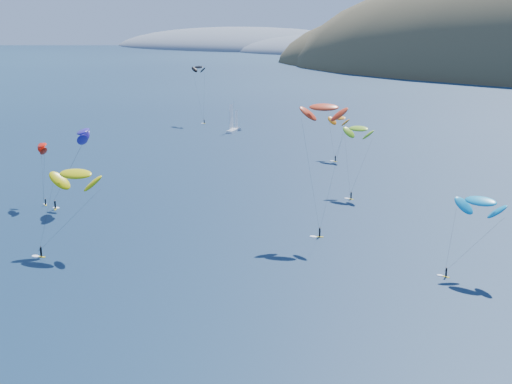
{
  "coord_description": "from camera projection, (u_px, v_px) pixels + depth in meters",
  "views": [
    {
      "loc": [
        63.38,
        -38.65,
        44.86
      ],
      "look_at": [
        -14.53,
        80.0,
        9.0
      ],
      "focal_mm": 50.0,
      "sensor_mm": 36.0,
      "label": 1
    }
  ],
  "objects": [
    {
      "name": "kitesurfer_0",
      "position": [
        42.0,
        145.0,
        170.7
      ],
      "size": [
        7.38,
        6.43,
        15.81
      ],
      "rotation": [
        0.0,
        0.0,
        -0.6
      ],
      "color": "yellow",
      "rests_on": "ground"
    },
    {
      "name": "kitesurfer_1",
      "position": [
        339.0,
        118.0,
        223.72
      ],
      "size": [
        8.47,
        9.42,
        14.87
      ],
      "rotation": [
        0.0,
        0.0,
        -0.23
      ],
      "color": "yellow",
      "rests_on": "ground"
    },
    {
      "name": "kitesurfer_2",
      "position": [
        76.0,
        174.0,
        137.05
      ],
      "size": [
        11.54,
        12.66,
        17.65
      ],
      "rotation": [
        0.0,
        0.0,
        0.25
      ],
      "color": "yellow",
      "rests_on": "ground"
    },
    {
      "name": "headland",
      "position": [
        262.0,
        51.0,
        921.7
      ],
      "size": [
        460.0,
        250.0,
        60.0
      ],
      "color": "slate",
      "rests_on": "ground"
    },
    {
      "name": "sailboat",
      "position": [
        233.0,
        129.0,
        275.21
      ],
      "size": [
        10.16,
        8.83,
        12.2
      ],
      "rotation": [
        0.0,
        0.0,
        0.25
      ],
      "color": "white",
      "rests_on": "ground"
    },
    {
      "name": "kitesurfer_12",
      "position": [
        199.0,
        67.0,
        295.72
      ],
      "size": [
        9.74,
        6.16,
        24.77
      ],
      "rotation": [
        0.0,
        0.0,
        -0.16
      ],
      "color": "yellow",
      "rests_on": "ground"
    },
    {
      "name": "kitesurfer_5",
      "position": [
        481.0,
        201.0,
        124.19
      ],
      "size": [
        9.35,
        8.88,
        15.36
      ],
      "rotation": [
        0.0,
        0.0,
        -0.14
      ],
      "color": "yellow",
      "rests_on": "ground"
    },
    {
      "name": "kitesurfer_9",
      "position": [
        324.0,
        107.0,
        145.84
      ],
      "size": [
        10.22,
        9.8,
        28.59
      ],
      "rotation": [
        0.0,
        0.0,
        0.42
      ],
      "color": "yellow",
      "rests_on": "ground"
    },
    {
      "name": "kitesurfer_3",
      "position": [
        359.0,
        129.0,
        180.01
      ],
      "size": [
        8.8,
        11.04,
        18.66
      ],
      "rotation": [
        0.0,
        0.0,
        -0.13
      ],
      "color": "yellow",
      "rests_on": "ground"
    },
    {
      "name": "kitesurfer_10",
      "position": [
        83.0,
        132.0,
        168.11
      ],
      "size": [
        9.63,
        13.94,
        20.21
      ],
      "rotation": [
        0.0,
        0.0,
        -0.84
      ],
      "color": "yellow",
      "rests_on": "ground"
    }
  ]
}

